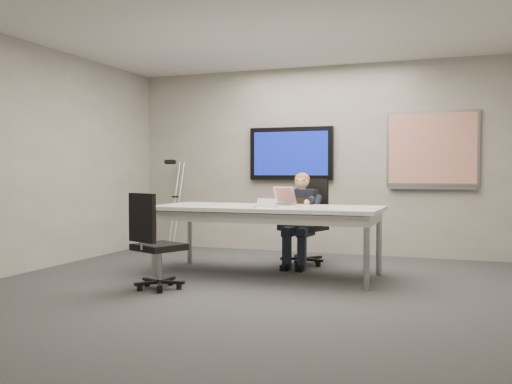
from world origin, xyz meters
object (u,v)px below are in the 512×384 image
(conference_table, at_px, (267,214))
(office_chair_near, at_px, (156,259))
(seated_person, at_px, (299,229))
(laptop, at_px, (283,201))
(office_chair_far, at_px, (305,238))

(conference_table, height_order, office_chair_near, office_chair_near)
(seated_person, xyz_separation_m, laptop, (-0.07, -0.47, 0.39))
(office_chair_near, bearing_deg, laptop, -100.74)
(seated_person, bearing_deg, laptop, -93.16)
(conference_table, xyz_separation_m, office_chair_far, (0.21, 0.94, -0.37))
(conference_table, height_order, office_chair_far, office_chair_far)
(conference_table, relative_size, office_chair_far, 2.37)
(office_chair_far, bearing_deg, office_chair_near, -96.72)
(conference_table, distance_m, seated_person, 0.77)
(office_chair_far, xyz_separation_m, laptop, (-0.09, -0.71, 0.52))
(office_chair_near, bearing_deg, conference_table, -102.04)
(seated_person, bearing_deg, office_chair_far, 91.90)
(conference_table, bearing_deg, seated_person, 74.19)
(office_chair_near, relative_size, seated_person, 0.83)
(conference_table, distance_m, office_chair_near, 1.47)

